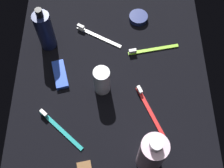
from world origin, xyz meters
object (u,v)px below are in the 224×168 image
object	(u,v)px
bodywash_bottle	(152,154)
snack_bar_blue	(60,74)
toothbrush_lime	(151,49)
toothbrush_white	(96,35)
deodorant_stick	(102,82)
toothbrush_teal	(59,127)
toothbrush_red	(149,108)
cream_tin_left	(139,18)
lotion_bottle	(45,31)

from	to	relation	value
bodywash_bottle	snack_bar_blue	size ratio (longest dim) A/B	1.81
toothbrush_lime	toothbrush_white	distance (cm)	19.99
deodorant_stick	toothbrush_white	xyz separation A→B (cm)	(21.37, 2.47, -4.65)
toothbrush_teal	toothbrush_red	bearing A→B (deg)	-77.12
cream_tin_left	deodorant_stick	bearing A→B (deg)	155.97
snack_bar_blue	bodywash_bottle	bearing A→B (deg)	-150.25
bodywash_bottle	toothbrush_lime	size ratio (longest dim) A/B	1.05
toothbrush_lime	snack_bar_blue	bearing A→B (deg)	108.02
toothbrush_teal	cream_tin_left	xyz separation A→B (cm)	(42.08, -26.14, 0.33)
lotion_bottle	snack_bar_blue	xyz separation A→B (cm)	(-12.68, -4.93, -7.04)
bodywash_bottle	toothbrush_red	xyz separation A→B (cm)	(16.58, -1.03, -7.97)
toothbrush_lime	toothbrush_white	size ratio (longest dim) A/B	1.10
toothbrush_teal	snack_bar_blue	xyz separation A→B (cm)	(18.25, 0.87, 0.14)
toothbrush_white	toothbrush_lime	bearing A→B (deg)	-108.06
toothbrush_teal	snack_bar_blue	size ratio (longest dim) A/B	1.36
toothbrush_red	toothbrush_teal	bearing A→B (deg)	102.88
toothbrush_lime	cream_tin_left	distance (cm)	14.33
bodywash_bottle	toothbrush_lime	distance (cm)	39.37
cream_tin_left	lotion_bottle	bearing A→B (deg)	109.24
lotion_bottle	toothbrush_lime	distance (cm)	36.34
bodywash_bottle	toothbrush_teal	size ratio (longest dim) A/B	1.33
toothbrush_red	snack_bar_blue	distance (cm)	30.99
deodorant_stick	snack_bar_blue	xyz separation A→B (cm)	(5.22, 14.06, -4.51)
snack_bar_blue	toothbrush_lime	bearing A→B (deg)	-86.31
lotion_bottle	toothbrush_red	bearing A→B (deg)	-126.23
toothbrush_lime	cream_tin_left	bearing A→B (deg)	14.46
cream_tin_left	toothbrush_red	bearing A→B (deg)	-177.44
toothbrush_teal	toothbrush_lime	xyz separation A→B (cm)	(28.20, -29.72, 0.00)
lotion_bottle	toothbrush_lime	xyz separation A→B (cm)	(-2.72, -35.52, -7.19)
lotion_bottle	cream_tin_left	distance (cm)	34.52
toothbrush_lime	toothbrush_white	xyz separation A→B (cm)	(6.20, 19.00, 0.00)
toothbrush_white	snack_bar_blue	world-z (taller)	toothbrush_white
toothbrush_lime	snack_bar_blue	distance (cm)	32.17
bodywash_bottle	snack_bar_blue	distance (cm)	40.41
deodorant_stick	toothbrush_lime	distance (cm)	22.91
deodorant_stick	snack_bar_blue	size ratio (longest dim) A/B	1.01
deodorant_stick	toothbrush_white	world-z (taller)	deodorant_stick
lotion_bottle	toothbrush_white	bearing A→B (deg)	-78.13
toothbrush_teal	toothbrush_white	bearing A→B (deg)	-17.31
toothbrush_red	snack_bar_blue	world-z (taller)	toothbrush_red
toothbrush_white	toothbrush_red	size ratio (longest dim) A/B	0.96
deodorant_stick	snack_bar_blue	bearing A→B (deg)	69.63
deodorant_stick	toothbrush_teal	xyz separation A→B (cm)	(-13.03, 13.19, -4.65)
deodorant_stick	cream_tin_left	world-z (taller)	deodorant_stick
toothbrush_teal	toothbrush_white	world-z (taller)	same
lotion_bottle	toothbrush_white	xyz separation A→B (cm)	(3.47, -16.52, -7.19)
deodorant_stick	toothbrush_teal	size ratio (longest dim) A/B	0.74
bodywash_bottle	toothbrush_teal	bearing A→B (deg)	69.04
lotion_bottle	toothbrush_lime	size ratio (longest dim) A/B	1.00
deodorant_stick	toothbrush_lime	bearing A→B (deg)	-47.45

